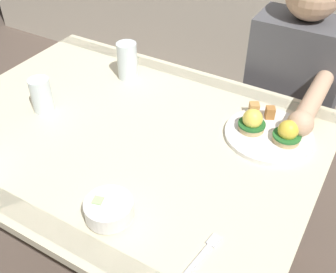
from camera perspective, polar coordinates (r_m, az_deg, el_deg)
ground_plane at (r=1.82m, az=-4.63°, el=-17.67°), size 6.00×6.00×0.00m
dining_table at (r=1.33m, az=-6.03°, el=-2.63°), size 1.20×0.90×0.74m
eggs_benedict_plate at (r=1.26m, az=14.23°, el=0.80°), size 0.27×0.27×0.09m
fruit_bowl at (r=0.99m, az=-8.41°, el=-10.30°), size 0.12×0.12×0.06m
fork at (r=0.94m, az=4.88°, el=-16.47°), size 0.04×0.16×0.00m
water_glass_near at (r=1.38m, az=-17.55°, el=5.49°), size 0.07×0.07×0.12m
water_glass_far at (r=1.50m, az=-5.79°, el=10.35°), size 0.07×0.07×0.14m
diner_person at (r=1.65m, az=16.95°, el=5.66°), size 0.34×0.54×1.14m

